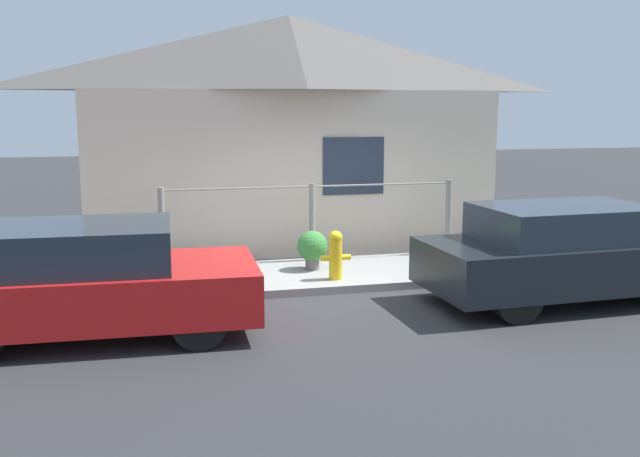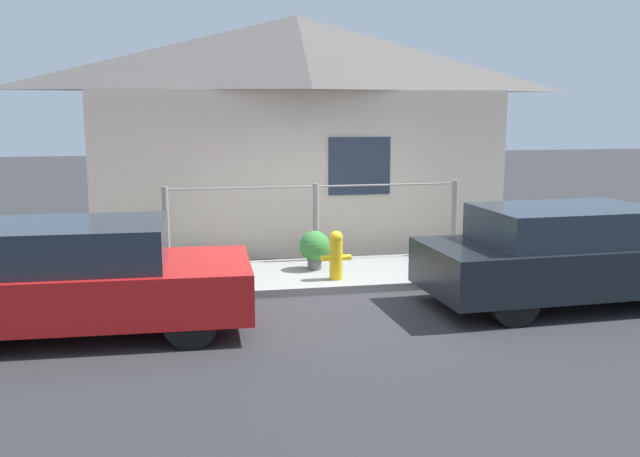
% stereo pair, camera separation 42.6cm
% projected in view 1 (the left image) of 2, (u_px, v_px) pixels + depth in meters
% --- Properties ---
extents(ground_plane, '(60.00, 60.00, 0.00)m').
position_uv_depth(ground_plane, '(341.00, 294.00, 10.05)').
color(ground_plane, '#2D2D30').
extents(sidewalk, '(24.00, 1.94, 0.11)m').
position_uv_depth(sidewalk, '(324.00, 275.00, 10.98)').
color(sidewalk, gray).
rests_on(sidewalk, ground_plane).
extents(house, '(7.67, 2.23, 4.23)m').
position_uv_depth(house, '(290.00, 65.00, 12.85)').
color(house, beige).
rests_on(house, ground_plane).
extents(fence, '(4.90, 0.10, 1.27)m').
position_uv_depth(fence, '(312.00, 218.00, 11.63)').
color(fence, gray).
rests_on(fence, sidewalk).
extents(car_left, '(3.74, 1.86, 1.30)m').
position_uv_depth(car_left, '(91.00, 280.00, 8.15)').
color(car_left, red).
rests_on(car_left, ground_plane).
extents(car_right, '(4.10, 1.83, 1.32)m').
position_uv_depth(car_right, '(570.00, 253.00, 9.60)').
color(car_right, black).
rests_on(car_right, ground_plane).
extents(fire_hydrant, '(0.45, 0.20, 0.72)m').
position_uv_depth(fire_hydrant, '(336.00, 254.00, 10.40)').
color(fire_hydrant, yellow).
rests_on(fire_hydrant, sidewalk).
extents(potted_plant_near_hydrant, '(0.48, 0.48, 0.61)m').
position_uv_depth(potted_plant_near_hydrant, '(312.00, 247.00, 11.02)').
color(potted_plant_near_hydrant, slate).
rests_on(potted_plant_near_hydrant, sidewalk).
extents(potted_plant_by_fence, '(0.56, 0.56, 0.64)m').
position_uv_depth(potted_plant_by_fence, '(117.00, 254.00, 10.52)').
color(potted_plant_by_fence, brown).
rests_on(potted_plant_by_fence, sidewalk).
extents(potted_plant_corner, '(0.52, 0.52, 0.61)m').
position_uv_depth(potted_plant_corner, '(491.00, 238.00, 11.91)').
color(potted_plant_corner, brown).
rests_on(potted_plant_corner, sidewalk).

